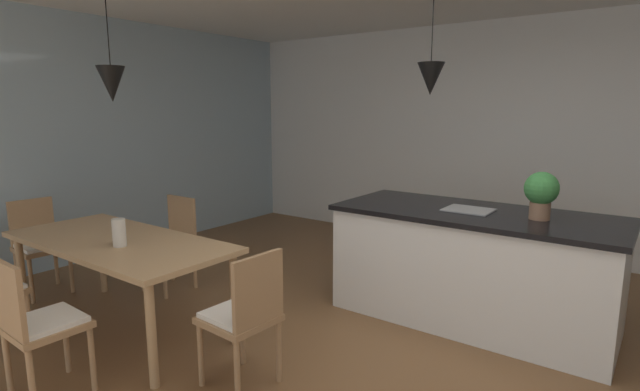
{
  "coord_description": "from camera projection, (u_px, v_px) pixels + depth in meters",
  "views": [
    {
      "loc": [
        1.21,
        -2.65,
        1.7
      ],
      "look_at": [
        -0.93,
        0.27,
        1.05
      ],
      "focal_mm": 27.22,
      "sensor_mm": 36.0,
      "label": 1
    }
  ],
  "objects": [
    {
      "name": "ground_plane",
      "position": [
        411.0,
        380.0,
        3.11
      ],
      "size": [
        10.0,
        8.4,
        0.04
      ],
      "primitive_type": "cube",
      "color": "brown"
    },
    {
      "name": "wall_back_kitchen",
      "position": [
        543.0,
        140.0,
        5.46
      ],
      "size": [
        10.0,
        0.12,
        2.7
      ],
      "primitive_type": "cube",
      "color": "white",
      "rests_on": "ground_plane"
    },
    {
      "name": "window_wall_left_glazing",
      "position": [
        71.0,
        141.0,
        5.23
      ],
      "size": [
        0.06,
        8.4,
        2.7
      ],
      "primitive_type": "cube",
      "color": "#9EB7C6",
      "rests_on": "ground_plane"
    },
    {
      "name": "dining_table",
      "position": [
        119.0,
        248.0,
        3.67
      ],
      "size": [
        1.91,
        0.85,
        0.73
      ],
      "color": "tan",
      "rests_on": "ground_plane"
    },
    {
      "name": "chair_near_right",
      "position": [
        37.0,
        322.0,
        2.82
      ],
      "size": [
        0.41,
        0.41,
        0.87
      ],
      "color": "#A87F56",
      "rests_on": "ground_plane"
    },
    {
      "name": "chair_window_end",
      "position": [
        39.0,
        243.0,
        4.47
      ],
      "size": [
        0.43,
        0.43,
        0.87
      ],
      "color": "#A87F56",
      "rests_on": "ground_plane"
    },
    {
      "name": "chair_kitchen_end",
      "position": [
        244.0,
        314.0,
        2.93
      ],
      "size": [
        0.42,
        0.42,
        0.87
      ],
      "color": "#A87F56",
      "rests_on": "ground_plane"
    },
    {
      "name": "chair_far_left",
      "position": [
        172.0,
        240.0,
        4.58
      ],
      "size": [
        0.4,
        0.4,
        0.87
      ],
      "color": "#A87F56",
      "rests_on": "ground_plane"
    },
    {
      "name": "kitchen_island",
      "position": [
        472.0,
        265.0,
        3.9
      ],
      "size": [
        2.16,
        0.96,
        0.91
      ],
      "color": "white",
      "rests_on": "ground_plane"
    },
    {
      "name": "pendant_over_table",
      "position": [
        112.0,
        84.0,
        3.63
      ],
      "size": [
        0.21,
        0.21,
        0.95
      ],
      "color": "black"
    },
    {
      "name": "pendant_over_island_main",
      "position": [
        431.0,
        79.0,
        3.88
      ],
      "size": [
        0.22,
        0.22,
        0.9
      ],
      "color": "black"
    },
    {
      "name": "potted_plant_on_island",
      "position": [
        541.0,
        192.0,
        3.51
      ],
      "size": [
        0.24,
        0.24,
        0.35
      ],
      "color": "#8C664C",
      "rests_on": "kitchen_island"
    },
    {
      "name": "vase_on_dining_table",
      "position": [
        119.0,
        233.0,
        3.45
      ],
      "size": [
        0.09,
        0.09,
        0.2
      ],
      "color": "silver",
      "rests_on": "dining_table"
    }
  ]
}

